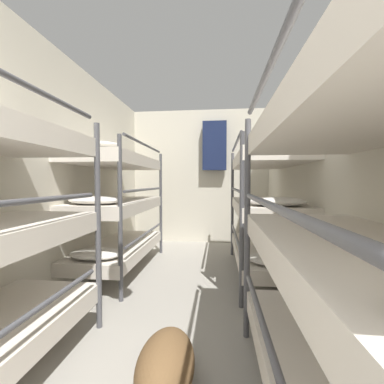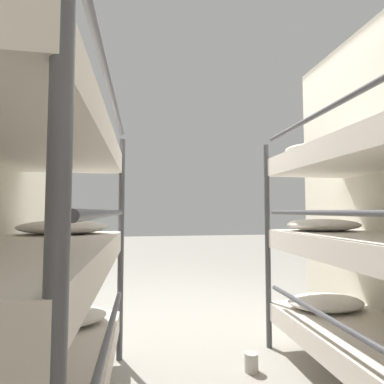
# 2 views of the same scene
# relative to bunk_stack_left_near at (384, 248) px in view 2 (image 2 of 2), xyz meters

# --- Properties ---
(ground_plane) EXTENTS (20.00, 20.00, 0.00)m
(ground_plane) POSITION_rel_bunk_stack_left_near_xyz_m (0.92, -1.36, -0.86)
(ground_plane) COLOR gray
(bunk_stack_left_near) EXTENTS (0.73, 1.76, 1.65)m
(bunk_stack_left_near) POSITION_rel_bunk_stack_left_near_xyz_m (0.00, 0.00, 0.00)
(bunk_stack_left_near) COLOR #4C4C51
(bunk_stack_left_near) RESTS_ON ground_plane
(bunk_stack_right_near) EXTENTS (0.73, 1.76, 1.65)m
(bunk_stack_right_near) POSITION_rel_bunk_stack_left_near_xyz_m (1.85, 0.00, 0.00)
(bunk_stack_right_near) COLOR #4C4C51
(bunk_stack_right_near) RESTS_ON ground_plane
(tin_can) EXTENTS (0.09, 0.09, 0.12)m
(tin_can) POSITION_rel_bunk_stack_left_near_xyz_m (0.62, -0.48, -0.80)
(tin_can) COLOR #B7B2A8
(tin_can) RESTS_ON ground_plane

